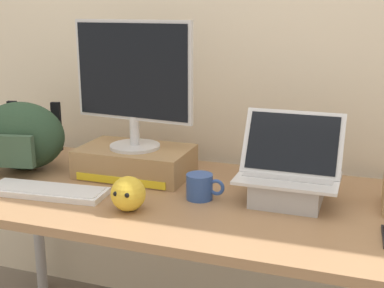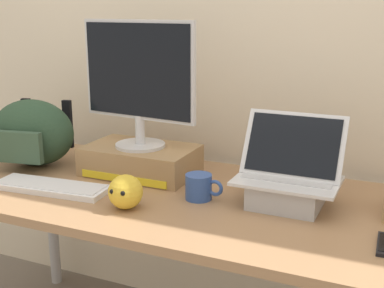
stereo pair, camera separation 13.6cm
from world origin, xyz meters
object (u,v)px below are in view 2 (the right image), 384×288
at_px(messenger_backpack, 33,133).
at_px(coffee_mug, 199,187).
at_px(external_keyboard, 51,187).
at_px(plush_toy, 126,192).
at_px(desktop_monitor, 138,80).
at_px(toner_box_yellow, 141,160).
at_px(open_laptop, 288,185).

relative_size(messenger_backpack, coffee_mug, 2.87).
bearing_deg(messenger_backpack, coffee_mug, -16.94).
bearing_deg(external_keyboard, plush_toy, -11.55).
height_order(desktop_monitor, messenger_backpack, desktop_monitor).
xyz_separation_m(external_keyboard, plush_toy, (0.33, -0.04, 0.04)).
xyz_separation_m(toner_box_yellow, coffee_mug, (0.31, -0.16, -0.01)).
bearing_deg(desktop_monitor, messenger_backpack, -164.13).
relative_size(external_keyboard, coffee_mug, 3.26).
bearing_deg(coffee_mug, desktop_monitor, 153.55).
height_order(open_laptop, messenger_backpack, open_laptop).
relative_size(open_laptop, coffee_mug, 2.51).
bearing_deg(external_keyboard, open_laptop, 9.50).
bearing_deg(toner_box_yellow, coffee_mug, -26.63).
xyz_separation_m(desktop_monitor, coffee_mug, (0.31, -0.16, -0.32)).
distance_m(desktop_monitor, open_laptop, 0.67).
distance_m(open_laptop, messenger_backpack, 1.04).
xyz_separation_m(external_keyboard, coffee_mug, (0.51, 0.13, 0.03)).
bearing_deg(plush_toy, desktop_monitor, 111.95).
relative_size(toner_box_yellow, plush_toy, 3.76).
xyz_separation_m(coffee_mug, plush_toy, (-0.18, -0.17, 0.01)).
distance_m(messenger_backpack, plush_toy, 0.64).
relative_size(desktop_monitor, open_laptop, 1.45).
relative_size(toner_box_yellow, desktop_monitor, 0.87).
distance_m(desktop_monitor, messenger_backpack, 0.51).
bearing_deg(coffee_mug, open_laptop, 14.30).
relative_size(toner_box_yellow, coffee_mug, 3.18).
xyz_separation_m(open_laptop, plush_toy, (-0.46, -0.24, -0.01)).
bearing_deg(toner_box_yellow, external_keyboard, -124.36).
bearing_deg(messenger_backpack, open_laptop, -11.48).
height_order(external_keyboard, coffee_mug, coffee_mug).
distance_m(toner_box_yellow, external_keyboard, 0.35).
bearing_deg(plush_toy, coffee_mug, 43.11).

